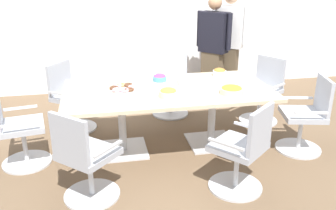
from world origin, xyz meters
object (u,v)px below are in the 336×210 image
object	(u,v)px
conference_table	(168,99)
office_chair_2	(71,100)
office_chair_1	(171,87)
donut_platter	(123,88)
snack_bowl_chips_orange	(232,90)
snack_bowl_candy_mix	(160,78)
office_chair_6	(307,119)
person_standing_0	(213,47)
office_chair_0	(262,93)
person_standing_1	(229,42)
napkin_pile	(185,83)
snack_bowl_chips_yellow	(168,93)
plate_stack	(96,101)
office_chair_5	(243,153)
snack_bowl_pretzels	(220,72)
office_chair_4	(85,161)
office_chair_3	(17,131)

from	to	relation	value
conference_table	office_chair_2	xyz separation A→B (m)	(-1.17, 0.80, -0.22)
office_chair_1	donut_platter	bearing A→B (deg)	73.14
snack_bowl_chips_orange	snack_bowl_candy_mix	bearing A→B (deg)	137.86
office_chair_6	person_standing_0	bearing A→B (deg)	28.20
office_chair_0	person_standing_1	xyz separation A→B (m)	(-0.12, 1.14, 0.51)
office_chair_0	napkin_pile	size ratio (longest dim) A/B	5.51
person_standing_0	snack_bowl_chips_yellow	distance (m)	2.16
office_chair_2	plate_stack	world-z (taller)	office_chair_2
office_chair_5	office_chair_6	bearing A→B (deg)	-8.53
snack_bowl_pretzels	office_chair_4	bearing A→B (deg)	-142.80
office_chair_6	person_standing_1	world-z (taller)	person_standing_1
office_chair_2	snack_bowl_pretzels	bearing A→B (deg)	113.55
office_chair_0	plate_stack	size ratio (longest dim) A/B	4.44
office_chair_0	person_standing_1	world-z (taller)	person_standing_1
snack_bowl_chips_yellow	snack_bowl_pretzels	size ratio (longest dim) A/B	1.17
snack_bowl_chips_orange	office_chair_3	bearing A→B (deg)	174.89
office_chair_1	office_chair_2	world-z (taller)	same
snack_bowl_candy_mix	office_chair_4	bearing A→B (deg)	-126.53
office_chair_0	office_chair_1	xyz separation A→B (m)	(-1.21, 0.53, 0.00)
conference_table	snack_bowl_chips_orange	distance (m)	0.75
office_chair_2	conference_table	bearing A→B (deg)	90.93
plate_stack	napkin_pile	distance (m)	1.11
napkin_pile	office_chair_2	bearing A→B (deg)	152.68
donut_platter	napkin_pile	xyz separation A→B (m)	(0.74, 0.00, 0.01)
snack_bowl_pretzels	snack_bowl_chips_orange	distance (m)	0.71
office_chair_1	person_standing_0	xyz separation A→B (m)	(0.79, 0.49, 0.46)
snack_bowl_chips_orange	napkin_pile	size ratio (longest dim) A/B	1.57
office_chair_5	plate_stack	distance (m)	1.59
conference_table	snack_bowl_chips_yellow	xyz separation A→B (m)	(-0.05, -0.27, 0.18)
office_chair_4	napkin_pile	size ratio (longest dim) A/B	5.51
snack_bowl_candy_mix	donut_platter	size ratio (longest dim) A/B	0.53
snack_bowl_chips_yellow	office_chair_5	bearing A→B (deg)	-53.20
office_chair_3	office_chair_5	distance (m)	2.42
office_chair_2	snack_bowl_candy_mix	world-z (taller)	office_chair_2
plate_stack	napkin_pile	world-z (taller)	napkin_pile
office_chair_5	napkin_pile	world-z (taller)	office_chair_5
office_chair_2	donut_platter	size ratio (longest dim) A/B	2.83
conference_table	person_standing_0	xyz separation A→B (m)	(1.05, 1.58, 0.24)
office_chair_4	snack_bowl_chips_yellow	size ratio (longest dim) A/B	4.52
office_chair_1	plate_stack	size ratio (longest dim) A/B	4.44
office_chair_2	snack_bowl_candy_mix	xyz separation A→B (m)	(1.13, -0.46, 0.39)
office_chair_3	person_standing_1	bearing A→B (deg)	110.92
snack_bowl_chips_yellow	snack_bowl_candy_mix	bearing A→B (deg)	88.95
office_chair_2	office_chair_6	size ratio (longest dim) A/B	1.00
office_chair_5	person_standing_0	world-z (taller)	person_standing_0
donut_platter	office_chair_1	bearing A→B (deg)	52.66
donut_platter	person_standing_1	bearing A→B (deg)	41.00
office_chair_4	napkin_pile	distance (m)	1.59
office_chair_0	office_chair_4	world-z (taller)	same
office_chair_4	snack_bowl_pretzels	bearing A→B (deg)	80.97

